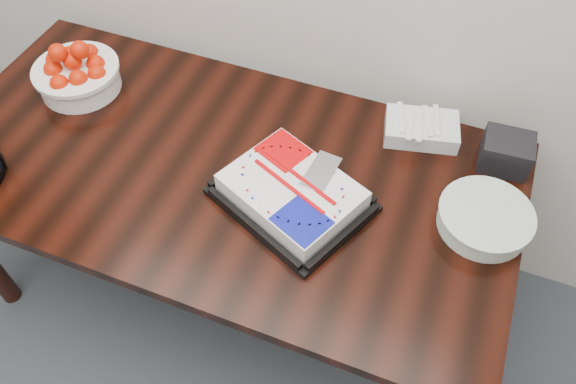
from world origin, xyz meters
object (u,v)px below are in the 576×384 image
(table, at_px, (221,183))
(cake_tray, at_px, (292,193))
(tangerine_bowl, at_px, (76,70))
(plate_stack, at_px, (484,219))
(napkin_box, at_px, (506,152))

(table, xyz_separation_m, cake_tray, (0.26, -0.05, 0.12))
(table, distance_m, tangerine_bowl, 0.63)
(table, distance_m, plate_stack, 0.79)
(tangerine_bowl, bearing_deg, napkin_box, 7.12)
(cake_tray, xyz_separation_m, napkin_box, (0.54, 0.37, 0.01))
(plate_stack, relative_size, napkin_box, 1.82)
(plate_stack, bearing_deg, cake_tray, -167.62)
(table, relative_size, tangerine_bowl, 6.31)
(tangerine_bowl, xyz_separation_m, napkin_box, (1.39, 0.17, -0.03))
(cake_tray, relative_size, plate_stack, 1.93)
(cake_tray, height_order, tangerine_bowl, tangerine_bowl)
(plate_stack, xyz_separation_m, napkin_box, (0.02, 0.25, 0.02))
(cake_tray, height_order, napkin_box, napkin_box)
(cake_tray, bearing_deg, plate_stack, 12.38)
(table, height_order, tangerine_bowl, tangerine_bowl)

